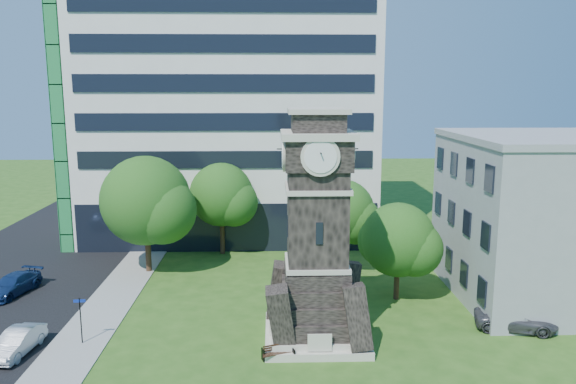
{
  "coord_description": "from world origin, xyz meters",
  "views": [
    {
      "loc": [
        0.73,
        -26.13,
        13.2
      ],
      "look_at": [
        1.61,
        5.87,
        7.28
      ],
      "focal_mm": 35.0,
      "sensor_mm": 36.0,
      "label": 1
    }
  ],
  "objects_px": {
    "car_street_north": "(13,285)",
    "clock_tower": "(317,243)",
    "street_sign": "(80,315)",
    "park_bench": "(278,352)",
    "car_east_lot": "(515,319)",
    "car_street_mid": "(17,342)"
  },
  "relations": [
    {
      "from": "car_street_north",
      "to": "clock_tower",
      "type": "bearing_deg",
      "value": -6.03
    },
    {
      "from": "street_sign",
      "to": "park_bench",
      "type": "bearing_deg",
      "value": -15.73
    },
    {
      "from": "clock_tower",
      "to": "car_east_lot",
      "type": "distance_m",
      "value": 12.12
    },
    {
      "from": "clock_tower",
      "to": "street_sign",
      "type": "distance_m",
      "value": 12.86
    },
    {
      "from": "park_bench",
      "to": "clock_tower",
      "type": "bearing_deg",
      "value": 29.67
    },
    {
      "from": "car_east_lot",
      "to": "street_sign",
      "type": "bearing_deg",
      "value": 106.76
    },
    {
      "from": "car_street_north",
      "to": "street_sign",
      "type": "relative_size",
      "value": 1.75
    },
    {
      "from": "clock_tower",
      "to": "car_street_north",
      "type": "height_order",
      "value": "clock_tower"
    },
    {
      "from": "car_street_north",
      "to": "park_bench",
      "type": "xyz_separation_m",
      "value": [
        17.18,
        -9.48,
        -0.21
      ]
    },
    {
      "from": "park_bench",
      "to": "street_sign",
      "type": "distance_m",
      "value": 10.53
    },
    {
      "from": "car_street_mid",
      "to": "park_bench",
      "type": "distance_m",
      "value": 13.19
    },
    {
      "from": "car_east_lot",
      "to": "park_bench",
      "type": "xyz_separation_m",
      "value": [
        -13.2,
        -3.19,
        -0.18
      ]
    },
    {
      "from": "clock_tower",
      "to": "park_bench",
      "type": "height_order",
      "value": "clock_tower"
    },
    {
      "from": "car_street_north",
      "to": "street_sign",
      "type": "distance_m",
      "value": 10.18
    },
    {
      "from": "car_street_mid",
      "to": "car_east_lot",
      "type": "height_order",
      "value": "car_street_mid"
    },
    {
      "from": "clock_tower",
      "to": "park_bench",
      "type": "relative_size",
      "value": 7.74
    },
    {
      "from": "car_street_mid",
      "to": "park_bench",
      "type": "bearing_deg",
      "value": 1.81
    },
    {
      "from": "park_bench",
      "to": "car_east_lot",
      "type": "bearing_deg",
      "value": -6.4
    },
    {
      "from": "park_bench",
      "to": "car_street_mid",
      "type": "bearing_deg",
      "value": 155.47
    },
    {
      "from": "car_street_north",
      "to": "park_bench",
      "type": "distance_m",
      "value": 19.62
    },
    {
      "from": "clock_tower",
      "to": "car_east_lot",
      "type": "xyz_separation_m",
      "value": [
        11.15,
        0.78,
        -4.67
      ]
    },
    {
      "from": "car_east_lot",
      "to": "park_bench",
      "type": "bearing_deg",
      "value": 117.6
    }
  ]
}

